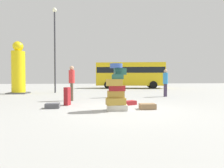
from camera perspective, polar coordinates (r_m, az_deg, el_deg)
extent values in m
plane|color=#9E9E99|center=(6.25, 2.96, -8.44)|extent=(80.00, 80.00, 0.00)
cube|color=beige|center=(6.07, 1.67, -7.79)|extent=(0.77, 0.53, 0.20)
cube|color=#B28C33|center=(6.03, 1.24, -5.75)|extent=(0.68, 0.42, 0.24)
cube|color=#B28C33|center=(6.07, 1.24, -3.40)|extent=(0.62, 0.41, 0.24)
cube|color=maroon|center=(5.99, 1.73, -1.43)|extent=(0.62, 0.44, 0.18)
cube|color=#B28C33|center=(5.82, 0.72, 0.50)|extent=(0.53, 0.32, 0.23)
cube|color=#26594C|center=(5.86, 1.87, 2.40)|extent=(0.42, 0.29, 0.16)
cube|color=#26594C|center=(6.23, 2.69, 4.15)|extent=(0.44, 0.29, 0.23)
cylinder|color=#334F99|center=(6.03, 1.39, 6.03)|extent=(0.44, 0.44, 0.15)
cube|color=maroon|center=(7.40, 5.74, -6.23)|extent=(0.66, 0.52, 0.17)
cube|color=maroon|center=(7.48, -14.59, -3.94)|extent=(0.27, 0.36, 0.75)
cube|color=olive|center=(6.44, 11.66, -7.27)|extent=(0.58, 0.40, 0.20)
cube|color=#4C4C51|center=(6.89, -19.09, -6.81)|extent=(0.51, 0.41, 0.19)
cylinder|color=black|center=(10.52, 1.37, -2.05)|extent=(0.12, 0.12, 0.86)
cylinder|color=black|center=(10.30, 1.19, -2.12)|extent=(0.12, 0.12, 0.86)
cylinder|color=#26262D|center=(10.39, 1.28, 2.21)|extent=(0.30, 0.30, 0.69)
sphere|color=tan|center=(10.41, 1.28, 4.72)|extent=(0.22, 0.22, 0.22)
cylinder|color=#3F334C|center=(11.46, 17.49, -1.98)|extent=(0.12, 0.12, 0.80)
cylinder|color=#3F334C|center=(11.26, 17.02, -2.03)|extent=(0.12, 0.12, 0.80)
cylinder|color=#338CCC|center=(11.34, 17.28, 1.78)|extent=(0.30, 0.30, 0.70)
sphere|color=tan|center=(11.35, 17.30, 4.09)|extent=(0.22, 0.22, 0.22)
cylinder|color=brown|center=(9.15, -13.27, -2.51)|extent=(0.12, 0.12, 0.90)
cylinder|color=brown|center=(8.93, -13.08, -2.60)|extent=(0.12, 0.12, 0.90)
cylinder|color=red|center=(9.02, -13.20, 2.38)|extent=(0.30, 0.30, 0.66)
sphere|color=tan|center=(9.04, -13.22, 5.17)|extent=(0.22, 0.22, 0.22)
cylinder|color=yellow|center=(15.01, -28.58, 3.36)|extent=(0.97, 0.97, 3.24)
sphere|color=yellow|center=(15.21, -28.67, 10.89)|extent=(0.76, 0.76, 0.76)
cube|color=#4C4C4C|center=(15.03, -28.50, -2.63)|extent=(1.36, 1.36, 0.10)
cube|color=yellow|center=(21.89, 6.01, 3.22)|extent=(8.65, 4.22, 2.80)
cube|color=black|center=(21.91, 6.01, 4.50)|extent=(8.49, 4.20, 0.70)
cylinder|color=black|center=(23.38, 12.53, -0.11)|extent=(0.93, 0.44, 0.90)
cylinder|color=black|center=(20.91, 13.53, -0.30)|extent=(0.93, 0.44, 0.90)
cylinder|color=black|center=(23.21, -0.78, -0.09)|extent=(0.93, 0.44, 0.90)
cylinder|color=black|center=(20.72, -1.37, -0.27)|extent=(0.93, 0.44, 0.90)
cylinder|color=#333338|center=(14.99, -18.40, 9.92)|extent=(0.12, 0.12, 6.60)
sphere|color=#F2F2CC|center=(15.86, -18.51, 22.22)|extent=(0.36, 0.36, 0.36)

